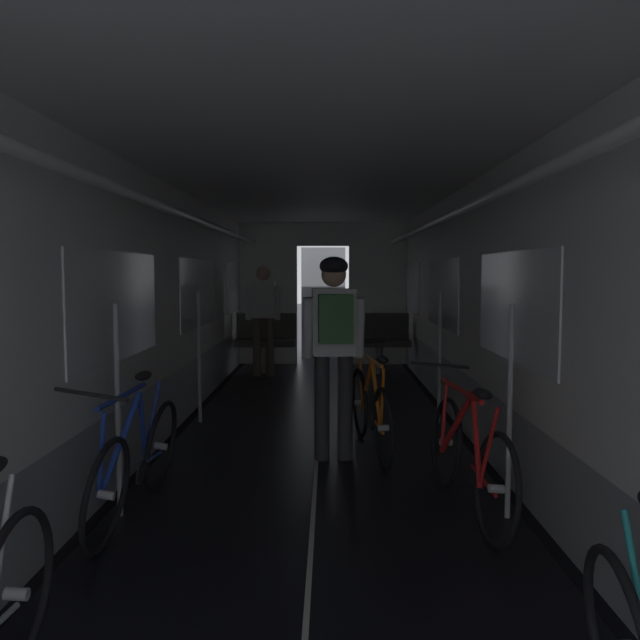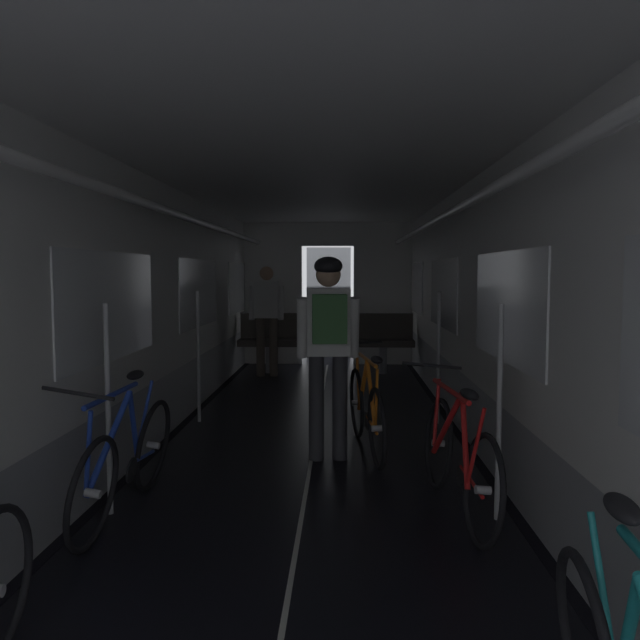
# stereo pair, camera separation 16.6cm
# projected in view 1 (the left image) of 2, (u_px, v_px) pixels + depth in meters

# --- Properties ---
(train_car_shell) EXTENTS (3.14, 12.34, 2.57)m
(train_car_shell) POSITION_uv_depth(u_px,v_px,m) (317.00, 261.00, 5.52)
(train_car_shell) COLOR black
(train_car_shell) RESTS_ON ground
(bench_seat_far_left) EXTENTS (0.98, 0.51, 0.95)m
(bench_seat_far_left) POSITION_uv_depth(u_px,v_px,m) (266.00, 337.00, 10.08)
(bench_seat_far_left) COLOR gray
(bench_seat_far_left) RESTS_ON ground
(bench_seat_far_right) EXTENTS (0.98, 0.51, 0.95)m
(bench_seat_far_right) POSITION_uv_depth(u_px,v_px,m) (379.00, 337.00, 10.06)
(bench_seat_far_right) COLOR gray
(bench_seat_far_right) RESTS_ON ground
(bicycle_red) EXTENTS (0.47, 1.69, 0.95)m
(bicycle_red) POSITION_uv_depth(u_px,v_px,m) (468.00, 456.00, 4.20)
(bicycle_red) COLOR black
(bicycle_red) RESTS_ON ground
(bicycle_blue) EXTENTS (0.44, 1.69, 0.96)m
(bicycle_blue) POSITION_uv_depth(u_px,v_px,m) (136.00, 460.00, 4.12)
(bicycle_blue) COLOR black
(bicycle_blue) RESTS_ON ground
(person_cyclist_aisle) EXTENTS (0.54, 0.41, 1.73)m
(person_cyclist_aisle) POSITION_uv_depth(u_px,v_px,m) (334.00, 335.00, 5.33)
(person_cyclist_aisle) COLOR #2D2D33
(person_cyclist_aisle) RESTS_ON ground
(bicycle_orange_in_aisle) EXTENTS (0.44, 1.68, 0.94)m
(bicycle_orange_in_aisle) POSITION_uv_depth(u_px,v_px,m) (371.00, 409.00, 5.64)
(bicycle_orange_in_aisle) COLOR black
(bicycle_orange_in_aisle) RESTS_ON ground
(person_standing_near_bench) EXTENTS (0.53, 0.23, 1.69)m
(person_standing_near_bench) POSITION_uv_depth(u_px,v_px,m) (263.00, 313.00, 9.68)
(person_standing_near_bench) COLOR brown
(person_standing_near_bench) RESTS_ON ground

